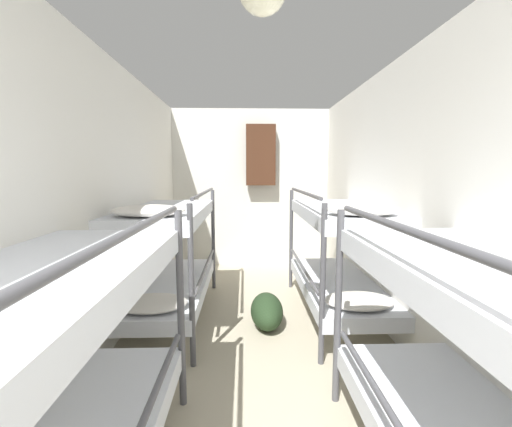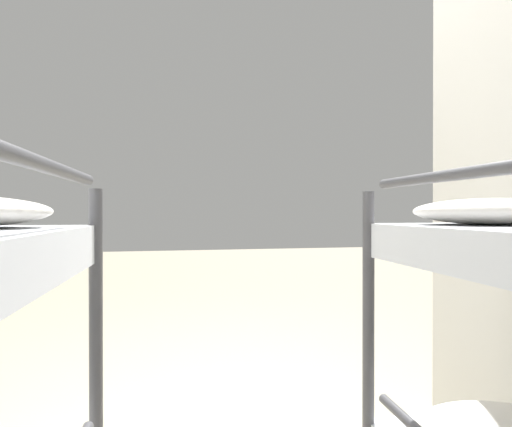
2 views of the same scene
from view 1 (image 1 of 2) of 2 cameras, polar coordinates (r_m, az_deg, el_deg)
wall_left at (r=2.75m, az=-26.13°, el=0.93°), size 0.06×5.71×2.40m
wall_right at (r=2.83m, az=25.75°, el=1.10°), size 0.06×5.71×2.40m
wall_back at (r=5.33m, az=-0.90°, el=4.26°), size 2.50×0.06×2.40m
bunk_stack_left_near at (r=1.51m, az=-34.41°, el=-24.91°), size 0.73×1.79×1.27m
bunk_stack_right_near at (r=1.61m, az=36.78°, el=-23.07°), size 0.73×1.79×1.27m
bunk_stack_left_far at (r=3.41m, az=-14.45°, el=-6.25°), size 0.73×1.79×1.27m
bunk_stack_right_far at (r=3.45m, az=13.74°, el=-6.06°), size 0.73×1.79×1.27m
duffel_bag at (r=3.35m, az=1.80°, el=-15.92°), size 0.30×0.56×0.30m
hanging_coat at (r=5.18m, az=0.79°, el=9.70°), size 0.44×0.12×0.90m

